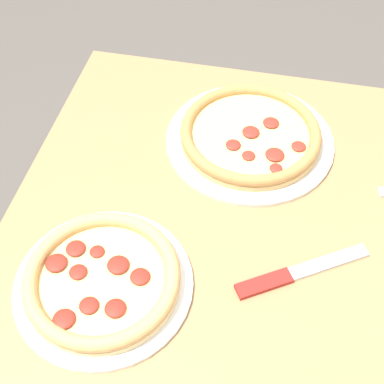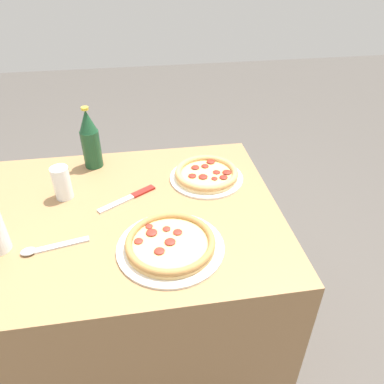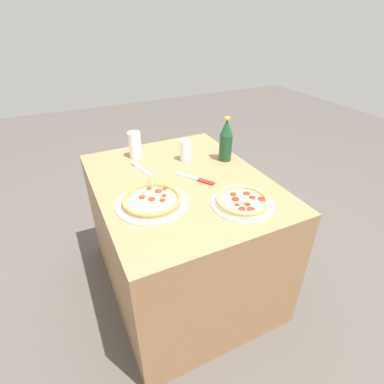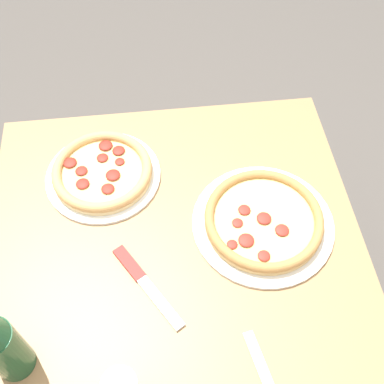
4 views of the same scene
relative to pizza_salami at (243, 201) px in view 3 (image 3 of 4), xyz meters
The scene contains 9 objects.
ground_plane 0.80m from the pizza_salami, 26.35° to the left, with size 8.00×8.00×0.00m, color #4C4742.
table 0.51m from the pizza_salami, 26.35° to the left, with size 1.03×0.82×0.70m.
pizza_salami is the anchor object (origin of this frame).
pizza_margherita 0.39m from the pizza_salami, 63.54° to the left, with size 0.31×0.31×0.04m.
glass_cola 0.72m from the pizza_salami, 22.30° to the left, with size 0.07×0.07×0.15m.
glass_mango_juice 0.51m from the pizza_salami, ahead, with size 0.06×0.06×0.12m.
beer_bottle 0.46m from the pizza_salami, 21.45° to the right, with size 0.07×0.07×0.24m.
knife 0.30m from the pizza_salami, 15.94° to the left, with size 0.20×0.14×0.01m.
spoon 0.61m from the pizza_salami, 29.05° to the left, with size 0.19×0.06×0.02m.
Camera 3 is at (-1.18, 0.51, 1.44)m, focal length 28.00 mm.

